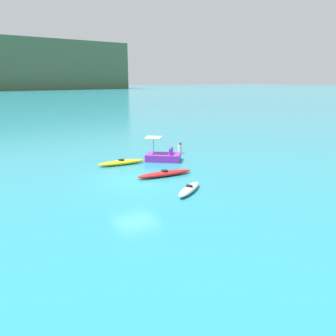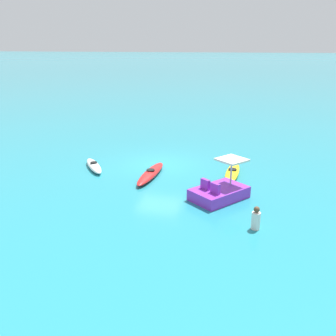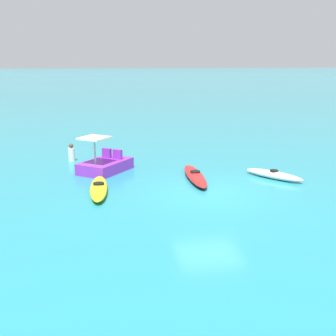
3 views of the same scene
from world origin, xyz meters
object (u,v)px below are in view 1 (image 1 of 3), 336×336
Objects in this scene: kayak_yellow at (121,162)px; pedal_boat_purple at (163,156)px; person_near_shore at (180,148)px; kayak_white at (189,189)px; kayak_red at (165,174)px.

pedal_boat_purple reaches higher than kayak_yellow.
kayak_white is at bearing -119.13° from person_near_shore.
pedal_boat_purple is 3.20× the size of person_near_shore.
kayak_red is 3.35m from kayak_white.
kayak_red is 1.09× the size of kayak_yellow.
kayak_yellow is 5.61m from person_near_shore.
kayak_red and kayak_white have the same top height.
kayak_yellow is 1.34× the size of kayak_white.
kayak_white is 2.78× the size of person_near_shore.
pedal_boat_purple is at bearing 62.13° from kayak_red.
person_near_shore is (4.36, 5.27, 0.22)m from kayak_red.
kayak_white is at bearing -108.74° from pedal_boat_purple.
person_near_shore is (4.78, 8.58, 0.22)m from kayak_white.
kayak_red is at bearing -117.87° from pedal_boat_purple.
person_near_shore is at bearing 33.29° from pedal_boat_purple.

